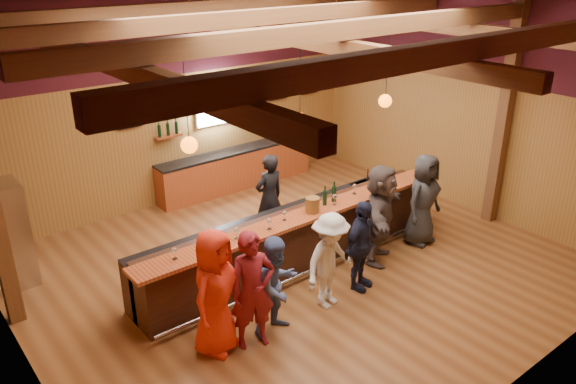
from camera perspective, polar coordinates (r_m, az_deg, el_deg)
name	(u,v)px	position (r m, az deg, el deg)	size (l,w,h in m)	color
room	(298,88)	(8.93, 0.99, 10.56)	(9.04, 9.00, 4.52)	brown
bar_counter	(294,237)	(9.95, 0.62, -4.63)	(6.30, 1.07, 1.11)	black
back_bar_cabinet	(237,169)	(13.24, -5.20, 2.38)	(4.00, 0.52, 0.95)	#8E3919
window	(214,104)	(12.75, -7.54, 8.88)	(0.95, 0.09, 0.95)	silver
framed_pictures	(246,96)	(13.18, -4.28, 9.71)	(5.35, 0.05, 0.45)	black
wine_shelves	(216,123)	(12.81, -7.28, 6.96)	(3.00, 0.18, 0.30)	#8E3919
pendant_lights	(300,120)	(9.01, 1.20, 7.36)	(4.24, 0.24, 1.37)	black
stainless_fridge	(5,236)	(10.30, -26.84, -3.98)	(0.70, 0.70, 1.80)	silver
customer_orange	(215,292)	(7.79, -7.40, -10.05)	(0.90, 0.59, 1.85)	red
customer_redvest	(253,290)	(7.85, -3.62, -9.95)	(0.64, 0.42, 1.77)	maroon
customer_denim	(277,286)	(8.15, -1.12, -9.49)	(0.75, 0.58, 1.54)	#495D92
customer_white	(330,261)	(8.72, 4.28, -6.99)	(1.03, 0.59, 1.59)	silver
customer_navy	(361,246)	(9.21, 7.41, -5.45)	(0.92, 0.38, 1.57)	#191C33
customer_brown	(380,214)	(10.01, 9.36, -2.23)	(1.71, 0.54, 1.84)	#4D413D
customer_dark	(423,200)	(10.83, 13.56, -0.75)	(0.87, 0.57, 1.78)	#29292B
bartender	(269,198)	(10.68, -1.93, -0.56)	(0.63, 0.41, 1.73)	black
ice_bucket	(312,205)	(9.47, 2.50, -1.31)	(0.24, 0.24, 0.26)	brown
bottle_a	(325,198)	(9.75, 3.76, -0.57)	(0.08, 0.08, 0.35)	black
bottle_b	(334,194)	(9.89, 4.69, -0.17)	(0.08, 0.08, 0.37)	black
glass_a	(174,251)	(8.21, -11.46, -5.87)	(0.08, 0.08, 0.19)	silver
glass_b	(216,239)	(8.44, -7.31, -4.72)	(0.08, 0.08, 0.19)	silver
glass_c	(236,231)	(8.62, -5.25, -3.93)	(0.09, 0.09, 0.20)	silver
glass_d	(269,222)	(8.89, -1.92, -3.03)	(0.08, 0.08, 0.19)	silver
glass_e	(284,214)	(9.19, -0.38, -2.20)	(0.07, 0.07, 0.16)	silver
glass_f	(335,197)	(9.76, 4.77, -0.52)	(0.09, 0.09, 0.20)	silver
glass_g	(355,187)	(10.24, 6.79, 0.53)	(0.09, 0.09, 0.19)	silver
glass_h	(380,180)	(10.62, 9.33, 1.21)	(0.08, 0.08, 0.19)	silver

